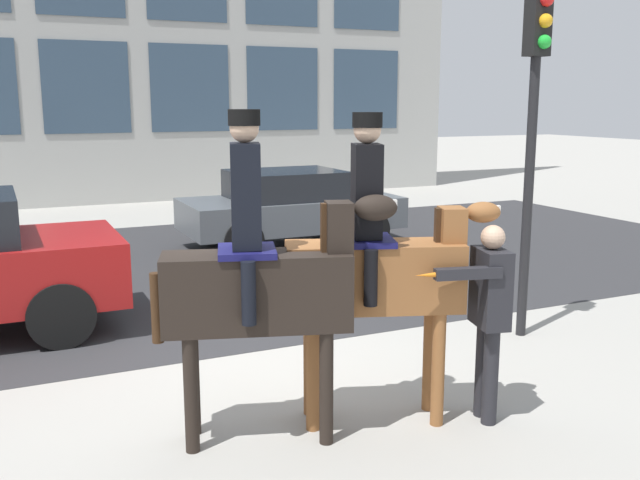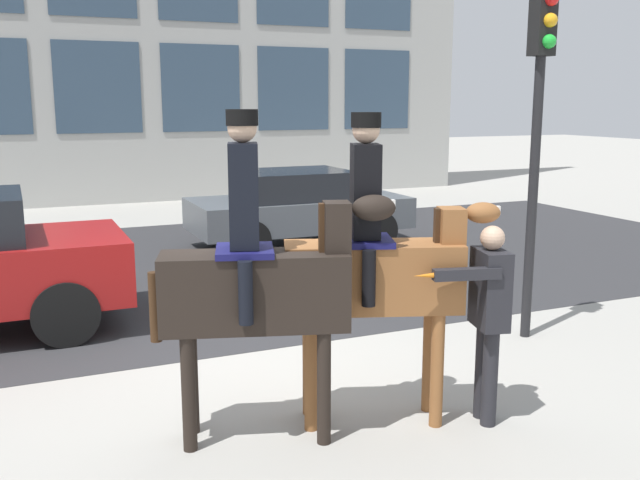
{
  "view_description": "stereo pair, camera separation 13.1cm",
  "coord_description": "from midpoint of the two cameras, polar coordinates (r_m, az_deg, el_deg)",
  "views": [
    {
      "loc": [
        -2.32,
        -6.48,
        2.67
      ],
      "look_at": [
        0.26,
        -0.87,
        1.47
      ],
      "focal_mm": 40.0,
      "sensor_mm": 36.0,
      "label": 1
    },
    {
      "loc": [
        -2.2,
        -6.54,
        2.67
      ],
      "look_at": [
        0.26,
        -0.87,
        1.47
      ],
      "focal_mm": 40.0,
      "sensor_mm": 36.0,
      "label": 2
    }
  ],
  "objects": [
    {
      "name": "mounted_horse_lead",
      "position": [
        5.54,
        -4.17,
        -3.12
      ],
      "size": [
        1.86,
        0.85,
        2.62
      ],
      "rotation": [
        0.0,
        0.0,
        -0.3
      ],
      "color": "black",
      "rests_on": "ground_plane"
    },
    {
      "name": "traffic_light",
      "position": [
        8.26,
        17.54,
        10.05
      ],
      "size": [
        0.24,
        0.29,
        3.87
      ],
      "color": "black",
      "rests_on": "ground_plane"
    },
    {
      "name": "road_surface",
      "position": [
        11.79,
        -11.8,
        -2.31
      ],
      "size": [
        21.43,
        8.5,
        0.01
      ],
      "color": "#2D2D30",
      "rests_on": "ground_plane"
    },
    {
      "name": "pedestrian_bystander",
      "position": [
        6.08,
        13.89,
        -5.38
      ],
      "size": [
        0.9,
        0.44,
        1.69
      ],
      "rotation": [
        0.0,
        0.0,
        2.89
      ],
      "color": "#232328",
      "rests_on": "ground_plane"
    },
    {
      "name": "mounted_horse_companion",
      "position": [
        5.87,
        5.17,
        -2.24
      ],
      "size": [
        1.78,
        0.9,
        2.59
      ],
      "rotation": [
        0.0,
        0.0,
        -0.34
      ],
      "color": "brown",
      "rests_on": "ground_plane"
    },
    {
      "name": "ground_plane",
      "position": [
        7.39,
        -4.1,
        -10.22
      ],
      "size": [
        80.0,
        80.0,
        0.0
      ],
      "primitive_type": "plane",
      "color": "#9E9B93"
    },
    {
      "name": "street_car_far_lane",
      "position": [
        13.28,
        -1.53,
        2.71
      ],
      "size": [
        3.97,
        1.91,
        1.43
      ],
      "color": "#51565B",
      "rests_on": "ground_plane"
    }
  ]
}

